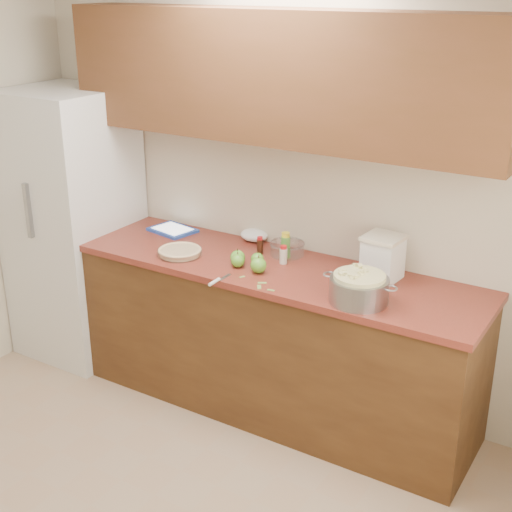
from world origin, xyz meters
The scene contains 23 objects.
room_shell centered at (0.00, 0.00, 1.30)m, with size 3.60×3.60×3.60m.
counter_run centered at (0.00, 1.48, 0.46)m, with size 2.64×0.68×0.92m.
upper_cabinets centered at (0.00, 1.63, 1.95)m, with size 2.60×0.34×0.70m, color #572F1A.
fridge centered at (-1.44, 1.44, 0.90)m, with size 0.70×0.70×1.80m, color silver.
pie centered at (-0.47, 1.33, 0.94)m, with size 0.26×0.26×0.04m.
colander centered at (0.69, 1.29, 0.99)m, with size 0.40×0.30×0.15m.
flour_canister centered at (0.68, 1.63, 1.04)m, with size 0.22×0.22×0.25m.
tablet centered at (-0.76, 1.64, 0.93)m, with size 0.32×0.26×0.02m.
paring_knife centered at (-0.06, 1.11, 0.93)m, with size 0.02×0.19×0.02m.
lemon_bottle centered at (0.08, 1.63, 0.99)m, with size 0.06×0.06×0.15m.
cinnamon_shaker centered at (0.12, 1.54, 0.97)m, with size 0.04×0.04×0.11m.
vanilla_bottle centered at (-0.08, 1.60, 0.97)m, with size 0.04×0.04×0.11m.
mixing_bowl centered at (0.07, 1.67, 0.96)m, with size 0.21×0.21×0.08m.
paper_towel centered at (-0.22, 1.77, 0.96)m, with size 0.18×0.15×0.07m, color white.
apple_left centered at (-0.10, 1.39, 0.96)m, with size 0.09×0.09×0.10m.
apple_center centered at (0.00, 1.44, 0.96)m, with size 0.07×0.07×0.09m.
apple_front centered at (-0.08, 1.36, 0.96)m, with size 0.08×0.08×0.09m.
apple_extra centered at (0.07, 1.35, 0.97)m, with size 0.09×0.09×0.10m.
peel_a centered at (0.02, 1.25, 0.92)m, with size 0.03×0.01×0.00m, color #86A851.
peel_b centered at (-0.11, 1.40, 0.92)m, with size 0.05×0.02×0.00m, color #86A851.
peel_c centered at (0.17, 1.18, 0.92)m, with size 0.05×0.02×0.00m, color #86A851.
peel_d centered at (0.25, 1.18, 0.92)m, with size 0.04×0.02×0.00m, color #86A851.
peel_e centered at (0.16, 1.23, 0.92)m, with size 0.05×0.02×0.00m, color #86A851.
Camera 1 is at (1.97, -1.76, 2.46)m, focal length 50.00 mm.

